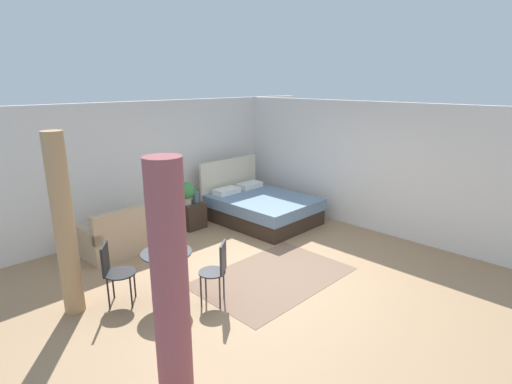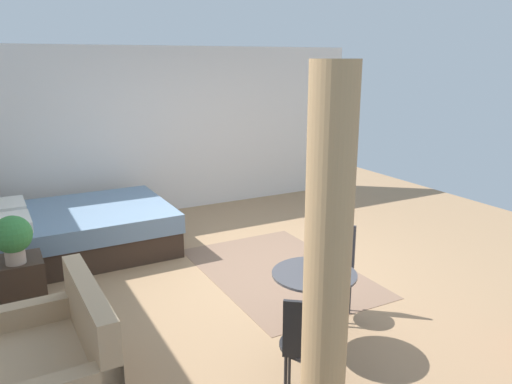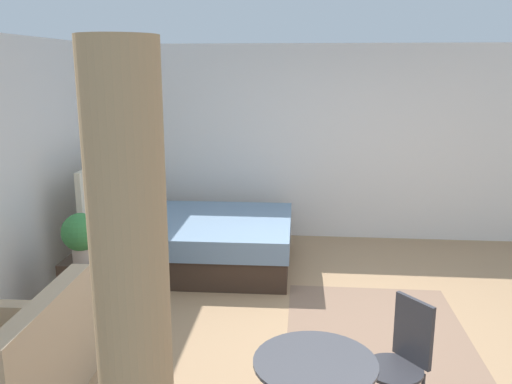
{
  "view_description": "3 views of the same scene",
  "coord_description": "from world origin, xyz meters",
  "px_view_note": "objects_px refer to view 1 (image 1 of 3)",
  "views": [
    {
      "loc": [
        -4.34,
        -4.01,
        2.98
      ],
      "look_at": [
        0.42,
        0.7,
        1.11
      ],
      "focal_mm": 27.96,
      "sensor_mm": 36.0,
      "label": 1
    },
    {
      "loc": [
        -4.7,
        2.59,
        2.41
      ],
      "look_at": [
        0.09,
        0.02,
        0.95
      ],
      "focal_mm": 34.92,
      "sensor_mm": 36.0,
      "label": 2
    },
    {
      "loc": [
        -4.32,
        0.49,
        2.32
      ],
      "look_at": [
        0.49,
        0.92,
        1.18
      ],
      "focal_mm": 37.55,
      "sensor_mm": 36.0,
      "label": 3
    }
  ],
  "objects_px": {
    "potted_plant": "(186,192)",
    "cafe_chair_near_couch": "(218,267)",
    "vase": "(196,197)",
    "cafe_chair_near_window": "(113,268)",
    "balcony_table": "(167,267)",
    "couch": "(121,237)",
    "nightstand": "(192,215)",
    "bed": "(260,207)"
  },
  "relations": [
    {
      "from": "potted_plant",
      "to": "cafe_chair_near_couch",
      "type": "distance_m",
      "value": 3.06
    },
    {
      "from": "potted_plant",
      "to": "vase",
      "type": "height_order",
      "value": "potted_plant"
    },
    {
      "from": "vase",
      "to": "cafe_chair_near_window",
      "type": "relative_size",
      "value": 0.24
    },
    {
      "from": "balcony_table",
      "to": "cafe_chair_near_window",
      "type": "bearing_deg",
      "value": 142.6
    },
    {
      "from": "balcony_table",
      "to": "vase",
      "type": "bearing_deg",
      "value": 45.34
    },
    {
      "from": "balcony_table",
      "to": "cafe_chair_near_couch",
      "type": "height_order",
      "value": "cafe_chair_near_couch"
    },
    {
      "from": "couch",
      "to": "cafe_chair_near_couch",
      "type": "xyz_separation_m",
      "value": [
        0.11,
        -2.56,
        0.25
      ]
    },
    {
      "from": "couch",
      "to": "cafe_chair_near_window",
      "type": "height_order",
      "value": "cafe_chair_near_window"
    },
    {
      "from": "nightstand",
      "to": "cafe_chair_near_couch",
      "type": "xyz_separation_m",
      "value": [
        -1.53,
        -2.68,
        0.28
      ]
    },
    {
      "from": "nightstand",
      "to": "vase",
      "type": "relative_size",
      "value": 2.48
    },
    {
      "from": "bed",
      "to": "vase",
      "type": "distance_m",
      "value": 1.44
    },
    {
      "from": "vase",
      "to": "cafe_chair_near_window",
      "type": "bearing_deg",
      "value": -147.77
    },
    {
      "from": "cafe_chair_near_window",
      "to": "cafe_chair_near_couch",
      "type": "xyz_separation_m",
      "value": [
        1.0,
        -1.0,
        0.01
      ]
    },
    {
      "from": "bed",
      "to": "cafe_chair_near_window",
      "type": "xyz_separation_m",
      "value": [
        -3.85,
        -0.94,
        0.22
      ]
    },
    {
      "from": "nightstand",
      "to": "cafe_chair_near_couch",
      "type": "distance_m",
      "value": 3.1
    },
    {
      "from": "potted_plant",
      "to": "cafe_chair_near_window",
      "type": "height_order",
      "value": "potted_plant"
    },
    {
      "from": "couch",
      "to": "nightstand",
      "type": "xyz_separation_m",
      "value": [
        1.65,
        0.12,
        -0.02
      ]
    },
    {
      "from": "bed",
      "to": "potted_plant",
      "type": "bearing_deg",
      "value": 152.06
    },
    {
      "from": "couch",
      "to": "cafe_chair_near_couch",
      "type": "relative_size",
      "value": 1.42
    },
    {
      "from": "bed",
      "to": "nightstand",
      "type": "bearing_deg",
      "value": 150.73
    },
    {
      "from": "couch",
      "to": "vase",
      "type": "distance_m",
      "value": 1.81
    },
    {
      "from": "bed",
      "to": "cafe_chair_near_couch",
      "type": "relative_size",
      "value": 2.46
    },
    {
      "from": "nightstand",
      "to": "potted_plant",
      "type": "distance_m",
      "value": 0.55
    },
    {
      "from": "potted_plant",
      "to": "cafe_chair_near_window",
      "type": "xyz_separation_m",
      "value": [
        -2.44,
        -1.69,
        -0.27
      ]
    },
    {
      "from": "balcony_table",
      "to": "cafe_chair_near_couch",
      "type": "relative_size",
      "value": 0.81
    },
    {
      "from": "bed",
      "to": "potted_plant",
      "type": "distance_m",
      "value": 1.67
    },
    {
      "from": "cafe_chair_near_window",
      "to": "nightstand",
      "type": "bearing_deg",
      "value": 33.47
    },
    {
      "from": "couch",
      "to": "vase",
      "type": "xyz_separation_m",
      "value": [
        1.77,
        0.12,
        0.35
      ]
    },
    {
      "from": "couch",
      "to": "cafe_chair_near_window",
      "type": "bearing_deg",
      "value": -119.77
    },
    {
      "from": "balcony_table",
      "to": "cafe_chair_near_window",
      "type": "height_order",
      "value": "cafe_chair_near_window"
    },
    {
      "from": "bed",
      "to": "vase",
      "type": "relative_size",
      "value": 10.3
    },
    {
      "from": "vase",
      "to": "potted_plant",
      "type": "bearing_deg",
      "value": 175.92
    },
    {
      "from": "couch",
      "to": "balcony_table",
      "type": "relative_size",
      "value": 1.76
    },
    {
      "from": "nightstand",
      "to": "couch",
      "type": "bearing_deg",
      "value": -175.78
    },
    {
      "from": "bed",
      "to": "potted_plant",
      "type": "xyz_separation_m",
      "value": [
        -1.41,
        0.75,
        0.49
      ]
    },
    {
      "from": "nightstand",
      "to": "cafe_chair_near_window",
      "type": "distance_m",
      "value": 3.05
    },
    {
      "from": "couch",
      "to": "cafe_chair_near_window",
      "type": "distance_m",
      "value": 1.81
    },
    {
      "from": "nightstand",
      "to": "cafe_chair_near_window",
      "type": "bearing_deg",
      "value": -146.53
    },
    {
      "from": "vase",
      "to": "cafe_chair_near_window",
      "type": "distance_m",
      "value": 3.14
    },
    {
      "from": "balcony_table",
      "to": "couch",
      "type": "bearing_deg",
      "value": 80.9
    },
    {
      "from": "couch",
      "to": "nightstand",
      "type": "distance_m",
      "value": 1.65
    },
    {
      "from": "vase",
      "to": "nightstand",
      "type": "bearing_deg",
      "value": 178.92
    }
  ]
}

